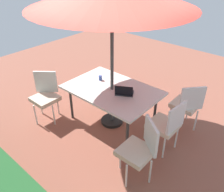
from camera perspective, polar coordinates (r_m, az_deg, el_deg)
ground_plane at (r=4.79m, az=-0.00°, el=-6.39°), size 10.00×10.00×0.02m
dining_table at (r=4.38m, az=-0.00°, el=1.13°), size 1.72×1.16×0.77m
chair_southwest at (r=4.55m, az=17.82°, el=-1.78°), size 0.59×0.58×0.98m
chair_northeast at (r=4.79m, az=-15.91°, el=0.41°), size 0.58×0.58×0.98m
chair_northwest at (r=3.46m, az=6.85°, el=-12.46°), size 0.58×0.58×0.98m
chair_west at (r=3.95m, az=13.22°, el=-6.62°), size 0.48×0.47×0.98m
laptop at (r=4.16m, az=3.00°, el=0.93°), size 0.40×0.37×0.21m
cup at (r=4.65m, az=-2.86°, el=4.41°), size 0.07×0.07×0.09m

